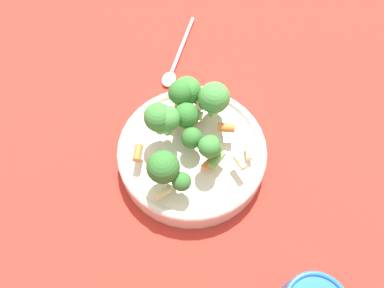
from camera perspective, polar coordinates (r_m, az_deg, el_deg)
ground_plane at (r=0.62m, az=-0.00°, el=-2.31°), size 3.00×3.00×0.00m
bowl at (r=0.60m, az=-0.00°, el=-1.34°), size 0.24×0.24×0.04m
pasta_salad at (r=0.56m, az=-0.66°, el=3.67°), size 0.21×0.17×0.08m
spoon at (r=0.73m, az=-2.58°, el=12.19°), size 0.18×0.05×0.01m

